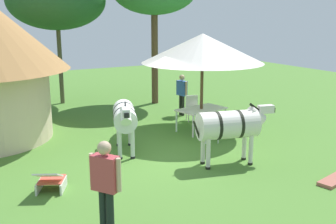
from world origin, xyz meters
name	(u,v)px	position (x,y,z in m)	size (l,w,h in m)	color
ground_plane	(147,155)	(0.00, 0.00, 0.00)	(36.00, 36.00, 0.00)	#4C7C30
shade_umbrella	(203,48)	(2.62, 1.30, 2.69)	(3.88, 3.88, 3.15)	brown
patio_dining_table	(201,111)	(2.62, 1.30, 0.66)	(1.73, 1.19, 0.74)	silver
patio_chair_near_lawn	(192,106)	(3.06, 2.55, 0.52)	(0.55, 0.54, 0.90)	silver
patio_chair_near_hut	(212,126)	(2.17, 0.05, 0.52)	(0.56, 0.54, 0.90)	silver
guest_beside_umbrella	(182,91)	(3.10, 3.37, 0.93)	(0.27, 0.55, 1.55)	black
standing_watcher	(105,180)	(-2.41, -3.45, 1.04)	(0.44, 0.52, 1.72)	black
striped_lounge_chair	(51,180)	(-2.83, -1.11, 0.25)	(0.84, 0.97, 0.58)	#D7513E
zebra_nearest_camera	(230,125)	(1.54, -1.63, 1.03)	(2.16, 1.03, 1.57)	silver
zebra_by_umbrella	(125,117)	(-0.43, 0.46, 1.02)	(1.09, 2.08, 1.56)	silver
acacia_tree_behind_hut	(56,0)	(-0.30, 7.71, 4.27)	(3.99, 3.99, 5.48)	brown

